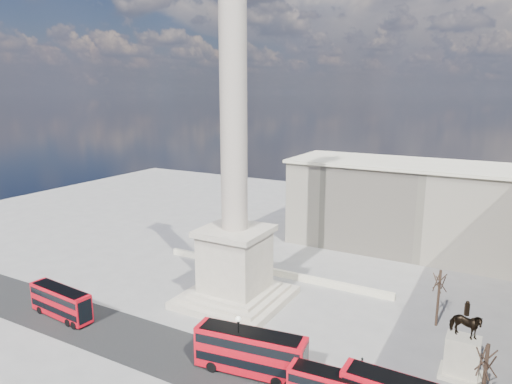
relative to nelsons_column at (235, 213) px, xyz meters
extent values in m
plane|color=gray|center=(0.00, -5.00, -12.92)|extent=(180.00, 180.00, 0.00)
cube|color=#262626|center=(5.00, -15.00, -12.91)|extent=(120.00, 9.00, 0.01)
cube|color=beige|center=(0.00, 0.00, -12.42)|extent=(14.00, 14.00, 1.00)
cube|color=beige|center=(0.00, 0.00, -11.67)|extent=(12.00, 12.00, 0.50)
cube|color=beige|center=(0.00, 0.00, -11.17)|extent=(10.00, 10.00, 0.50)
cube|color=beige|center=(0.00, 0.00, -6.92)|extent=(8.00, 8.00, 8.00)
cube|color=beige|center=(0.00, 0.00, -2.52)|extent=(9.00, 9.00, 0.80)
cylinder|color=#A89A8B|center=(0.00, 0.00, 14.88)|extent=(3.60, 3.60, 34.00)
cube|color=beige|center=(0.00, 11.00, -12.37)|extent=(40.00, 0.60, 1.10)
cube|color=#BAB099|center=(20.00, 35.00, -4.92)|extent=(50.00, 16.00, 16.00)
cube|color=beige|center=(20.00, 35.00, 3.38)|extent=(51.00, 17.00, 0.60)
cube|color=red|center=(-17.50, -15.40, -10.72)|extent=(10.33, 3.12, 3.75)
cube|color=black|center=(-17.50, -15.40, -11.39)|extent=(9.93, 3.15, 0.83)
cube|color=black|center=(-17.50, -15.40, -9.73)|extent=(9.93, 3.15, 0.83)
cube|color=black|center=(-17.50, -15.40, -8.82)|extent=(9.30, 2.81, 0.06)
cylinder|color=black|center=(-20.85, -15.13, -12.41)|extent=(1.21, 2.51, 1.02)
cylinder|color=black|center=(-14.66, -15.63, -12.41)|extent=(1.21, 2.51, 1.02)
cylinder|color=black|center=(-13.44, -15.72, -12.41)|extent=(1.21, 2.51, 1.02)
cube|color=red|center=(10.48, -14.03, -10.34)|extent=(12.18, 4.32, 4.39)
cube|color=black|center=(10.48, -14.03, -11.13)|extent=(11.72, 4.31, 0.98)
cube|color=black|center=(10.48, -14.03, -9.18)|extent=(11.72, 4.31, 0.98)
cube|color=black|center=(10.48, -14.03, -8.11)|extent=(10.97, 3.89, 0.07)
cylinder|color=black|center=(6.59, -14.57, -12.32)|extent=(1.57, 2.97, 1.19)
cylinder|color=black|center=(13.79, -13.57, -12.32)|extent=(1.57, 2.97, 1.19)
cylinder|color=black|center=(15.21, -13.38, -12.32)|extent=(1.57, 2.97, 1.19)
cube|color=black|center=(20.72, -15.29, -9.86)|extent=(9.51, 2.99, 0.80)
cube|color=black|center=(20.72, -15.29, -8.99)|extent=(8.91, 2.66, 0.05)
cube|color=black|center=(26.47, -14.52, -8.31)|extent=(10.32, 2.49, 0.06)
cylinder|color=black|center=(9.46, -14.72, -12.66)|extent=(0.45, 0.45, 0.51)
cylinder|color=black|center=(9.46, -14.72, -9.87)|extent=(0.16, 0.16, 6.10)
cylinder|color=black|center=(9.46, -14.72, -6.92)|extent=(0.30, 0.30, 0.30)
sphere|color=silver|center=(9.46, -14.72, -6.57)|extent=(0.57, 0.57, 0.57)
cube|color=beige|center=(30.00, -3.91, -12.66)|extent=(4.16, 3.12, 0.52)
cube|color=beige|center=(30.00, -3.91, -10.63)|extent=(3.33, 2.29, 4.57)
imported|color=black|center=(30.00, -3.91, -6.94)|extent=(3.56, 2.16, 2.81)
cylinder|color=black|center=(30.00, -3.91, -5.24)|extent=(0.52, 0.52, 1.25)
sphere|color=black|center=(30.00, -3.91, -4.49)|extent=(0.37, 0.37, 0.37)
cylinder|color=#332319|center=(26.20, 6.36, -9.15)|extent=(0.32, 0.32, 7.53)
imported|color=#232927|center=(17.03, -11.36, -12.06)|extent=(0.87, 0.69, 1.72)
imported|color=#232927|center=(20.70, -7.89, -12.12)|extent=(0.68, 1.02, 1.60)
camera|label=1|loc=(31.97, -51.47, 16.21)|focal=32.00mm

